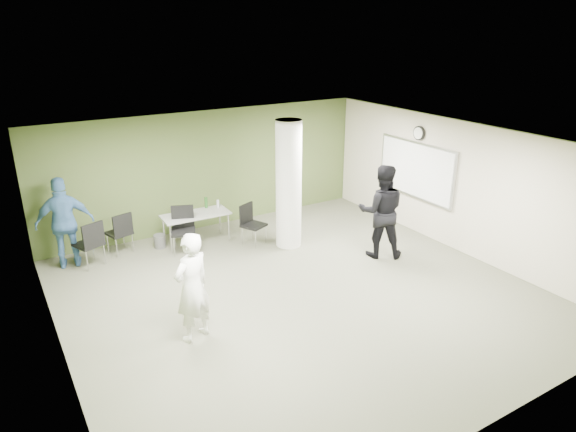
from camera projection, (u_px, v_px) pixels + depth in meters
floor at (299, 293)px, 9.42m from camera, size 8.00×8.00×0.00m
ceiling at (300, 144)px, 8.43m from camera, size 8.00×8.00×0.00m
wall_back at (209, 170)px, 12.13m from camera, size 8.00×2.80×0.02m
wall_left at (52, 278)px, 6.98m from camera, size 0.02×8.00×2.80m
wall_right_cream at (458, 187)px, 10.87m from camera, size 0.02×8.00×2.80m
column at (289, 185)px, 11.01m from camera, size 0.56×0.56×2.80m
whiteboard at (415, 170)px, 11.76m from camera, size 0.05×2.30×1.30m
wall_clock at (419, 133)px, 11.46m from camera, size 0.06×0.32×0.32m
folding_table at (196, 216)px, 11.37m from camera, size 1.50×0.69×0.95m
wastebasket at (160, 241)px, 11.30m from camera, size 0.26×0.26×0.30m
chair_back_left at (91, 241)px, 10.26m from camera, size 0.63×0.63×0.98m
chair_back_right at (121, 230)px, 10.88m from camera, size 0.56×0.56×0.92m
chair_table_left at (183, 226)px, 10.98m from camera, size 0.65×0.65×1.00m
chair_table_right at (251, 221)px, 11.40m from camera, size 0.60×0.60×0.91m
woman_white at (192, 287)px, 7.80m from camera, size 0.76×0.62×1.78m
man_black at (381, 211)px, 10.64m from camera, size 1.22×1.17×1.99m
man_blue at (65, 223)px, 10.18m from camera, size 1.16×0.62×1.88m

